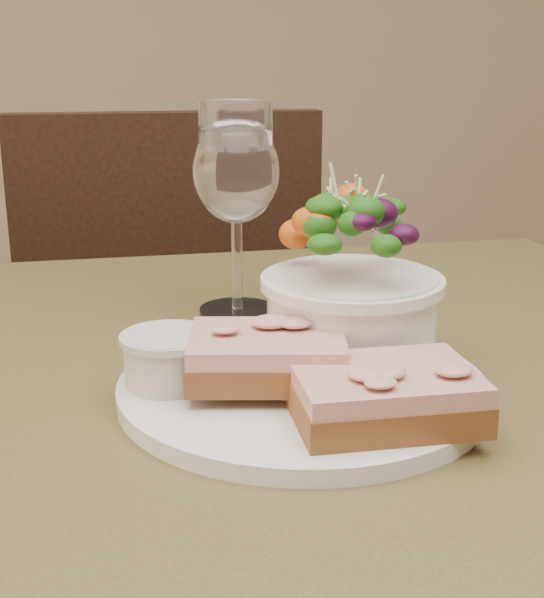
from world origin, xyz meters
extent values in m
cube|color=#43381C|center=(0.00, 0.00, 0.73)|extent=(0.80, 0.80, 0.04)
cylinder|color=black|center=(0.34, 0.34, 0.35)|extent=(0.05, 0.05, 0.71)
cube|color=black|center=(-0.03, 0.77, 0.45)|extent=(0.43, 0.43, 0.04)
cube|color=black|center=(-0.04, 0.58, 0.68)|extent=(0.42, 0.05, 0.45)
cube|color=black|center=(-0.03, 0.77, 0.23)|extent=(0.37, 0.37, 0.45)
cylinder|color=white|center=(0.01, -0.03, 0.76)|extent=(0.26, 0.26, 0.01)
cube|color=#502D15|center=(0.04, -0.10, 0.77)|extent=(0.11, 0.09, 0.02)
cube|color=#FFEAC1|center=(0.04, -0.10, 0.79)|extent=(0.11, 0.08, 0.01)
cube|color=#502D15|center=(-0.02, -0.04, 0.78)|extent=(0.12, 0.10, 0.02)
cube|color=#FFEAC1|center=(-0.02, -0.04, 0.79)|extent=(0.12, 0.09, 0.01)
cylinder|color=beige|center=(-0.08, -0.01, 0.78)|extent=(0.06, 0.06, 0.04)
cylinder|color=brown|center=(-0.08, -0.01, 0.80)|extent=(0.05, 0.05, 0.01)
cylinder|color=white|center=(0.05, 0.02, 0.79)|extent=(0.12, 0.12, 0.06)
ellipsoid|color=#0E3A0A|center=(0.05, 0.02, 0.85)|extent=(0.11, 0.11, 0.06)
ellipsoid|color=#0E3A0A|center=(-0.04, 0.06, 0.77)|extent=(0.04, 0.04, 0.01)
sphere|color=maroon|center=(-0.06, 0.05, 0.77)|extent=(0.02, 0.02, 0.02)
cylinder|color=white|center=(-0.01, 0.17, 0.75)|extent=(0.07, 0.07, 0.00)
cylinder|color=white|center=(-0.01, 0.17, 0.80)|extent=(0.01, 0.01, 0.09)
ellipsoid|color=white|center=(-0.01, 0.17, 0.88)|extent=(0.08, 0.08, 0.09)
camera|label=1|loc=(-0.12, -0.55, 0.98)|focal=50.00mm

